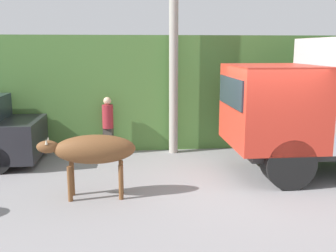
% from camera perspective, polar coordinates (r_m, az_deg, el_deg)
% --- Properties ---
extents(ground_plane, '(60.00, 60.00, 0.00)m').
position_cam_1_polar(ground_plane, '(8.71, 12.78, -8.53)').
color(ground_plane, gray).
extents(hillside_embankment, '(32.00, 5.35, 3.25)m').
position_cam_1_polar(hillside_embankment, '(13.99, 5.43, 5.98)').
color(hillside_embankment, '#4C7A38').
rests_on(hillside_embankment, ground_plane).
extents(brown_cow, '(1.89, 0.57, 1.27)m').
position_cam_1_polar(brown_cow, '(7.76, -10.85, -3.50)').
color(brown_cow, brown).
rests_on(brown_cow, ground_plane).
extents(pedestrian_on_hill, '(0.38, 0.38, 1.60)m').
position_cam_1_polar(pedestrian_on_hill, '(10.91, -8.71, 0.46)').
color(pedestrian_on_hill, '#38332D').
rests_on(pedestrian_on_hill, ground_plane).
extents(utility_pole, '(0.90, 0.25, 5.43)m').
position_cam_1_polar(utility_pole, '(10.77, 0.82, 10.80)').
color(utility_pole, '#9E998E').
rests_on(utility_pole, ground_plane).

